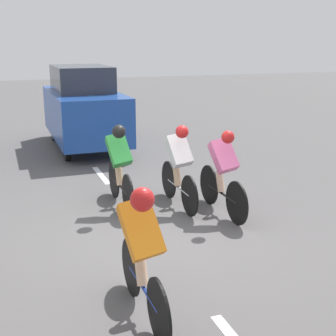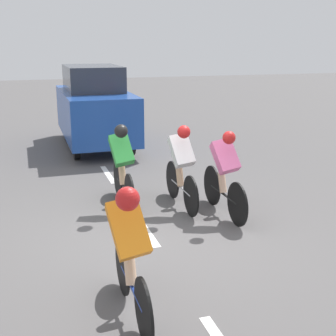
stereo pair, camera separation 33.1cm
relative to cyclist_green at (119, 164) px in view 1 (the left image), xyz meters
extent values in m
plane|color=#565454|center=(-0.11, 1.24, -0.78)|extent=(60.00, 60.00, 0.00)
cube|color=white|center=(-0.11, 1.10, -0.78)|extent=(0.12, 1.40, 0.01)
cube|color=white|center=(-0.11, -2.10, -0.78)|extent=(0.12, 1.40, 0.01)
cylinder|color=black|center=(-0.03, -0.57, -0.43)|extent=(0.03, 0.70, 0.70)
cylinder|color=black|center=(-0.03, 0.41, -0.43)|extent=(0.03, 0.70, 0.70)
cylinder|color=black|center=(-0.03, -0.08, -0.43)|extent=(0.04, 0.98, 0.04)
cylinder|color=black|center=(-0.03, -0.25, -0.22)|extent=(0.04, 0.04, 0.42)
cylinder|color=#1999D8|center=(-0.03, -0.13, -0.33)|extent=(0.07, 0.07, 0.16)
cylinder|color=#DBAD84|center=(-0.03, -0.15, -0.25)|extent=(0.12, 0.23, 0.36)
cube|color=green|center=(0.01, 0.02, 0.25)|extent=(0.40, 0.47, 0.59)
sphere|color=black|center=(0.05, 0.24, 0.61)|extent=(0.22, 0.22, 0.22)
cylinder|color=black|center=(0.61, 2.85, -0.45)|extent=(0.03, 0.67, 0.67)
cylinder|color=black|center=(0.61, 3.83, -0.45)|extent=(0.03, 0.67, 0.67)
cylinder|color=navy|center=(0.61, 3.34, -0.45)|extent=(0.04, 0.98, 0.04)
cylinder|color=navy|center=(0.61, 3.17, -0.24)|extent=(0.04, 0.04, 0.42)
cylinder|color=#1999D8|center=(0.61, 3.29, -0.35)|extent=(0.07, 0.07, 0.16)
cylinder|color=beige|center=(0.61, 3.27, -0.27)|extent=(0.12, 0.23, 0.36)
cube|color=orange|center=(0.65, 3.44, 0.25)|extent=(0.41, 0.49, 0.63)
sphere|color=red|center=(0.70, 3.66, 0.64)|extent=(0.23, 0.23, 0.23)
cylinder|color=black|center=(-0.97, -0.21, -0.44)|extent=(0.03, 0.69, 0.69)
cylinder|color=black|center=(-0.97, 0.78, -0.44)|extent=(0.03, 0.69, 0.69)
cylinder|color=#B7B7BC|center=(-0.97, 0.29, -0.44)|extent=(0.04, 0.99, 0.04)
cylinder|color=#B7B7BC|center=(-0.97, 0.11, -0.23)|extent=(0.04, 0.04, 0.42)
cylinder|color=#1999D8|center=(-0.97, 0.24, -0.34)|extent=(0.07, 0.07, 0.16)
cylinder|color=#DBAD84|center=(-0.97, 0.21, -0.26)|extent=(0.12, 0.23, 0.36)
cube|color=white|center=(-0.94, 0.39, 0.24)|extent=(0.39, 0.47, 0.59)
sphere|color=red|center=(-0.90, 0.61, 0.61)|extent=(0.21, 0.21, 0.21)
cylinder|color=black|center=(-1.53, 0.35, -0.43)|extent=(0.03, 0.70, 0.70)
cylinder|color=black|center=(-1.53, 1.39, -0.43)|extent=(0.03, 0.70, 0.70)
cylinder|color=black|center=(-1.53, 0.87, -0.43)|extent=(0.04, 1.03, 0.04)
cylinder|color=black|center=(-1.53, 0.69, -0.22)|extent=(0.04, 0.04, 0.42)
cylinder|color=white|center=(-1.53, 0.82, -0.33)|extent=(0.07, 0.07, 0.16)
cylinder|color=beige|center=(-1.53, 0.79, -0.25)|extent=(0.12, 0.23, 0.36)
cube|color=pink|center=(-1.48, 0.97, 0.24)|extent=(0.41, 0.46, 0.59)
sphere|color=red|center=(-1.44, 1.19, 0.59)|extent=(0.20, 0.20, 0.20)
cylinder|color=black|center=(-0.97, -3.67, -0.46)|extent=(0.14, 0.64, 0.64)
cylinder|color=black|center=(0.39, -3.67, -0.46)|extent=(0.14, 0.64, 0.64)
cylinder|color=black|center=(-0.97, -6.17, -0.46)|extent=(0.14, 0.64, 0.64)
cylinder|color=black|center=(0.39, -6.17, -0.46)|extent=(0.14, 0.64, 0.64)
cube|color=#1E479E|center=(-0.29, -4.92, 0.13)|extent=(1.70, 4.03, 1.19)
cube|color=#2D333D|center=(-0.29, -5.13, 1.06)|extent=(1.39, 2.22, 0.66)
camera|label=1|loc=(1.86, 7.53, 2.03)|focal=50.00mm
camera|label=2|loc=(1.55, 7.63, 2.03)|focal=50.00mm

